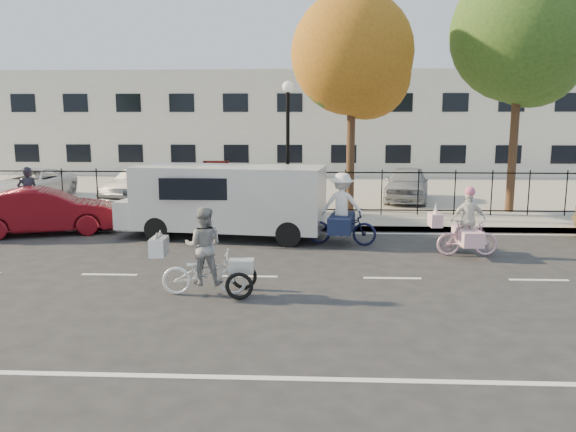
# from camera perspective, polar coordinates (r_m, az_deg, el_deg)

# --- Properties ---
(ground) EXTENTS (120.00, 120.00, 0.00)m
(ground) POSITION_cam_1_polar(r_m,az_deg,el_deg) (11.92, -3.95, -6.17)
(ground) COLOR #333334
(road_markings) EXTENTS (60.00, 9.52, 0.01)m
(road_markings) POSITION_cam_1_polar(r_m,az_deg,el_deg) (11.92, -3.95, -6.15)
(road_markings) COLOR silver
(road_markings) RESTS_ON ground
(curb) EXTENTS (60.00, 0.10, 0.15)m
(curb) POSITION_cam_1_polar(r_m,az_deg,el_deg) (16.80, -2.00, -1.21)
(curb) COLOR #A8A399
(curb) RESTS_ON ground
(sidewalk) EXTENTS (60.00, 2.20, 0.15)m
(sidewalk) POSITION_cam_1_polar(r_m,az_deg,el_deg) (17.83, -1.73, -0.57)
(sidewalk) COLOR #A8A399
(sidewalk) RESTS_ON ground
(parking_lot) EXTENTS (60.00, 15.60, 0.15)m
(parking_lot) POSITION_cam_1_polar(r_m,az_deg,el_deg) (26.61, -0.28, 2.85)
(parking_lot) COLOR #A8A399
(parking_lot) RESTS_ON ground
(iron_fence) EXTENTS (58.00, 0.06, 1.50)m
(iron_fence) POSITION_cam_1_polar(r_m,az_deg,el_deg) (18.78, -1.49, 2.51)
(iron_fence) COLOR black
(iron_fence) RESTS_ON sidewalk
(building) EXTENTS (34.00, 10.00, 6.00)m
(building) POSITION_cam_1_polar(r_m,az_deg,el_deg) (36.41, 0.52, 9.32)
(building) COLOR silver
(building) RESTS_ON ground
(lamppost) EXTENTS (0.36, 0.36, 4.33)m
(lamppost) POSITION_cam_1_polar(r_m,az_deg,el_deg) (18.21, -0.02, 9.26)
(lamppost) COLOR black
(lamppost) RESTS_ON sidewalk
(street_sign) EXTENTS (0.85, 0.06, 1.80)m
(street_sign) POSITION_cam_1_polar(r_m,az_deg,el_deg) (18.56, -7.30, 3.95)
(street_sign) COLOR black
(street_sign) RESTS_ON sidewalk
(zebra_trike) EXTENTS (1.95, 0.75, 1.67)m
(zebra_trike) POSITION_cam_1_polar(r_m,az_deg,el_deg) (10.67, -8.49, -4.58)
(zebra_trike) COLOR white
(zebra_trike) RESTS_ON ground
(unicorn_bike) EXTENTS (1.68, 1.16, 1.70)m
(unicorn_bike) POSITION_cam_1_polar(r_m,az_deg,el_deg) (14.22, 17.69, -1.40)
(unicorn_bike) COLOR #EBB2C6
(unicorn_bike) RESTS_ON ground
(bull_bike) EXTENTS (2.10, 1.46, 1.91)m
(bull_bike) POSITION_cam_1_polar(r_m,az_deg,el_deg) (14.82, 5.37, -0.02)
(bull_bike) COLOR black
(bull_bike) RESTS_ON ground
(white_van) EXTENTS (5.87, 2.59, 2.01)m
(white_van) POSITION_cam_1_polar(r_m,az_deg,el_deg) (15.69, -6.30, 1.79)
(white_van) COLOR silver
(white_van) RESTS_ON ground
(red_sedan) EXTENTS (4.27, 2.64, 1.33)m
(red_sedan) POSITION_cam_1_polar(r_m,az_deg,el_deg) (17.62, -23.40, 0.45)
(red_sedan) COLOR #600B13
(red_sedan) RESTS_ON ground
(pedestrian) EXTENTS (0.73, 0.65, 1.68)m
(pedestrian) POSITION_cam_1_polar(r_m,az_deg,el_deg) (19.43, -24.90, 2.11)
(pedestrian) COLOR black
(pedestrian) RESTS_ON sidewalk
(lot_car_b) EXTENTS (2.15, 4.38, 1.19)m
(lot_car_b) POSITION_cam_1_polar(r_m,az_deg,el_deg) (24.59, -24.55, 2.98)
(lot_car_b) COLOR silver
(lot_car_b) RESTS_ON parking_lot
(lot_car_c) EXTENTS (2.48, 4.08, 1.27)m
(lot_car_c) POSITION_cam_1_polar(r_m,az_deg,el_deg) (22.62, -14.58, 3.13)
(lot_car_c) COLOR #4E5256
(lot_car_c) RESTS_ON parking_lot
(lot_car_d) EXTENTS (2.37, 4.21, 1.35)m
(lot_car_d) POSITION_cam_1_polar(r_m,az_deg,el_deg) (22.28, 11.97, 3.24)
(lot_car_d) COLOR #A5A8AC
(lot_car_d) RESTS_ON parking_lot
(tree_mid) EXTENTS (4.08, 4.08, 7.48)m
(tree_mid) POSITION_cam_1_polar(r_m,az_deg,el_deg) (19.49, 6.96, 15.47)
(tree_mid) COLOR #442D1D
(tree_mid) RESTS_ON ground
(tree_east) EXTENTS (4.57, 4.57, 8.38)m
(tree_east) POSITION_cam_1_polar(r_m,az_deg,el_deg) (20.84, 22.86, 16.19)
(tree_east) COLOR #442D1D
(tree_east) RESTS_ON ground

